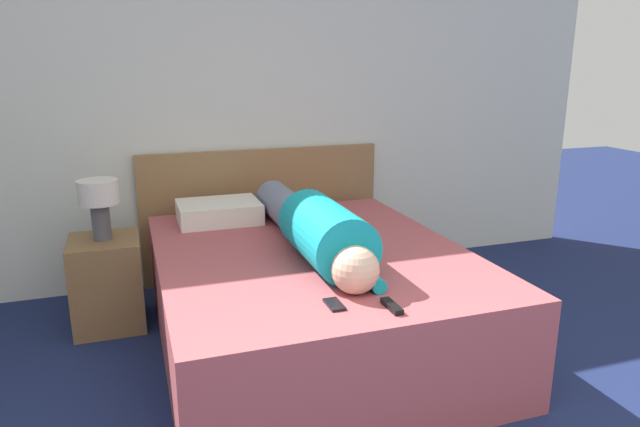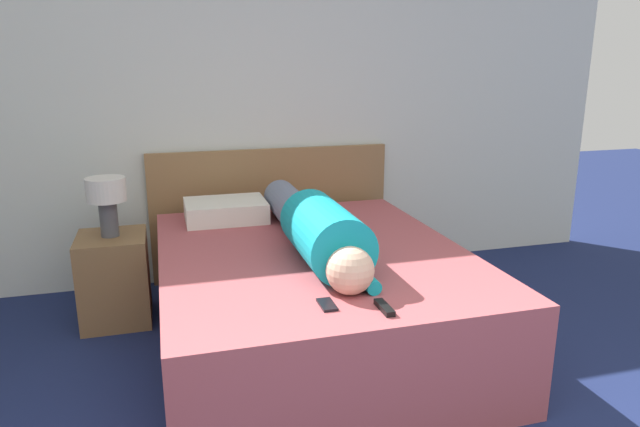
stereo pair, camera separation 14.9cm
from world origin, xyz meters
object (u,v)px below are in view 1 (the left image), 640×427
(tv_remote, at_px, (392,306))
(cell_phone, at_px, (334,304))
(nightstand, at_px, (107,283))
(person_lying, at_px, (314,228))
(bed, at_px, (311,297))
(pillow_near_headboard, at_px, (219,212))
(table_lamp, at_px, (99,199))

(tv_remote, height_order, cell_phone, tv_remote)
(nightstand, xyz_separation_m, cell_phone, (0.97, -1.38, 0.30))
(person_lying, height_order, cell_phone, person_lying)
(person_lying, relative_size, cell_phone, 12.59)
(bed, distance_m, cell_phone, 0.81)
(person_lying, height_order, tv_remote, person_lying)
(pillow_near_headboard, height_order, tv_remote, pillow_near_headboard)
(cell_phone, bearing_deg, pillow_near_headboard, 99.67)
(bed, relative_size, person_lying, 1.25)
(nightstand, relative_size, cell_phone, 4.29)
(table_lamp, bearing_deg, pillow_near_headboard, 9.51)
(nightstand, relative_size, table_lamp, 1.54)
(pillow_near_headboard, bearing_deg, table_lamp, -170.49)
(nightstand, xyz_separation_m, person_lying, (1.11, -0.68, 0.44))
(bed, bearing_deg, cell_phone, -100.40)
(pillow_near_headboard, bearing_deg, cell_phone, -80.33)
(pillow_near_headboard, xyz_separation_m, tv_remote, (0.48, -1.61, -0.05))
(nightstand, xyz_separation_m, tv_remote, (1.20, -1.49, 0.30))
(table_lamp, relative_size, person_lying, 0.22)
(person_lying, height_order, pillow_near_headboard, person_lying)
(person_lying, bearing_deg, nightstand, 148.56)
(table_lamp, distance_m, cell_phone, 1.70)
(table_lamp, bearing_deg, cell_phone, -54.76)
(table_lamp, xyz_separation_m, person_lying, (1.11, -0.68, -0.09))
(nightstand, height_order, pillow_near_headboard, pillow_near_headboard)
(pillow_near_headboard, relative_size, tv_remote, 3.50)
(table_lamp, bearing_deg, person_lying, -31.44)
(table_lamp, distance_m, pillow_near_headboard, 0.75)
(bed, xyz_separation_m, tv_remote, (0.08, -0.85, 0.30))
(bed, height_order, tv_remote, tv_remote)
(nightstand, bearing_deg, person_lying, -31.44)
(nightstand, height_order, table_lamp, table_lamp)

